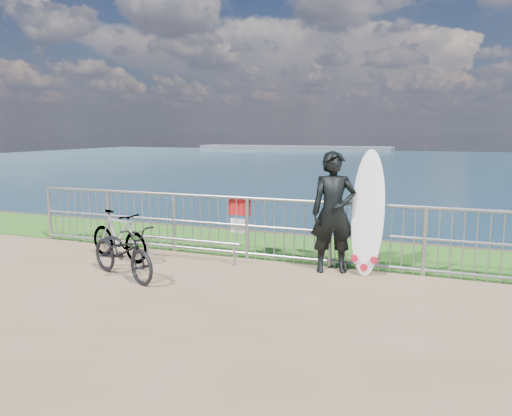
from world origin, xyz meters
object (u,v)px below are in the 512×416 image
at_px(surfer, 333,212).
at_px(bicycle_near, 123,251).
at_px(surfboard, 368,217).
at_px(bicycle_far, 119,235).

distance_m(surfer, bicycle_near, 3.39).
bearing_deg(surfboard, bicycle_far, -170.14).
height_order(surfer, bicycle_far, surfer).
distance_m(surfboard, bicycle_near, 3.89).
bearing_deg(bicycle_far, surfboard, -64.49).
distance_m(surfer, bicycle_far, 3.79).
relative_size(surfer, bicycle_far, 1.33).
bearing_deg(bicycle_near, surfboard, -42.15).
bearing_deg(bicycle_near, bicycle_far, 62.26).
height_order(surfboard, bicycle_far, surfboard).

